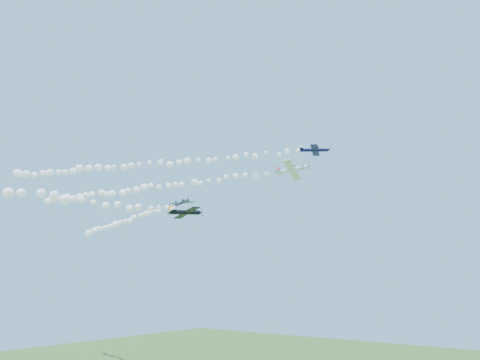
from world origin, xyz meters
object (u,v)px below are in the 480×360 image
Objects in this scene: plane_white at (292,170)px; plane_navy at (315,150)px; plane_grey at (182,202)px; plane_black at (186,212)px.

plane_navy is at bearing -5.98° from plane_white.
plane_navy is 1.05× the size of plane_grey.
plane_black is (-9.25, -22.92, -11.80)m from plane_white.
plane_grey is at bearing 62.97° from plane_black.
plane_grey is at bearing 166.51° from plane_navy.
plane_black is (-14.61, -23.61, -15.47)m from plane_navy.
plane_grey is 27.71m from plane_black.
plane_black is (19.56, -18.23, -7.28)m from plane_grey.
plane_white is at bearing 22.82° from plane_grey.
plane_white reaches higher than plane_black.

